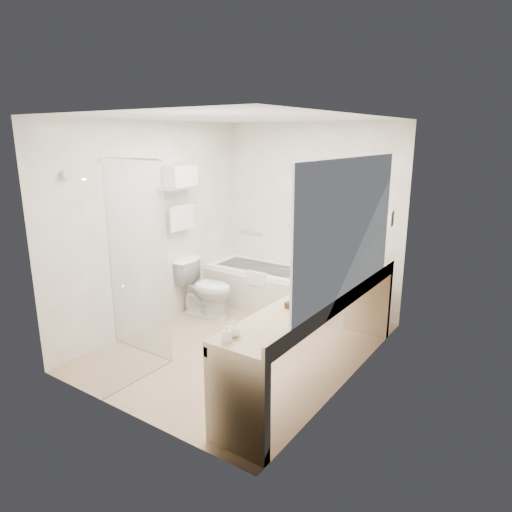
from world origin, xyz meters
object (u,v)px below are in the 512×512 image
Objects in this scene: vanity_counter at (318,318)px; amenity_basket at (295,306)px; bathtub at (264,287)px; toilet at (206,288)px; water_bottle_left at (350,262)px.

amenity_basket is (-0.03, -0.39, 0.24)m from vanity_counter.
amenity_basket is at bearing -50.04° from bathtub.
bathtub is 2.12× the size of toilet.
toilet is at bearing 161.39° from vanity_counter.
water_bottle_left is at bearing -86.65° from toilet.
vanity_counter reaches higher than toilet.
water_bottle_left is at bearing 96.70° from vanity_counter.
toilet is 3.77× the size of water_bottle_left.
bathtub is 0.86m from toilet.
vanity_counter is at bearing -115.41° from toilet.
vanity_counter is 13.51× the size of water_bottle_left.
water_bottle_left is (-0.08, 1.39, 0.06)m from amenity_basket.
bathtub is 1.60m from water_bottle_left.
amenity_basket is at bearing -125.33° from toilet.
toilet is at bearing 151.47° from amenity_basket.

